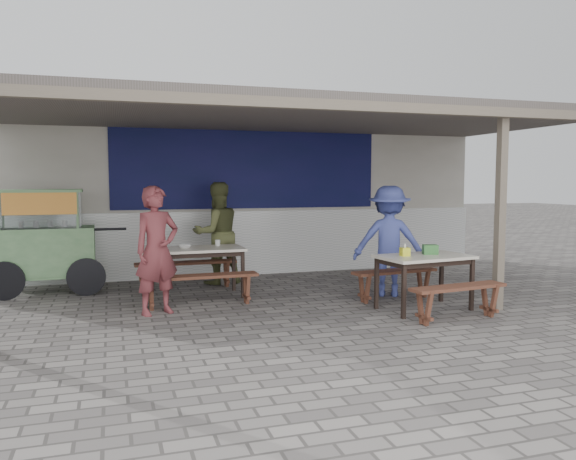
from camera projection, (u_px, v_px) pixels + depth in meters
The scene contains 17 objects.
ground at pixel (314, 307), 7.86m from camera, with size 60.00×60.00×0.00m, color slate.
back_wall at pixel (252, 183), 11.11m from camera, with size 9.00×1.28×3.50m.
warung_roof at pixel (295, 118), 8.48m from camera, with size 9.00×4.21×2.81m.
table_left at pixel (192, 253), 8.47m from camera, with size 1.55×0.75×0.75m.
bench_left_street at pixel (200, 282), 7.85m from camera, with size 1.64×0.30×0.45m.
bench_left_wall at pixel (186, 268), 9.15m from camera, with size 1.64×0.30×0.45m.
table_right at pixel (424, 261), 7.64m from camera, with size 1.32×0.89×0.75m.
bench_right_street at pixel (458, 295), 7.06m from camera, with size 1.36×0.44×0.45m.
bench_right_wall at pixel (395, 278), 8.29m from camera, with size 1.36×0.44×0.45m.
vendor_cart at pixel (46, 237), 8.74m from camera, with size 2.05×0.80×1.63m.
patron_street_side at pixel (157, 250), 7.38m from camera, with size 0.62×0.41×1.70m, color brown.
patron_wall_side at pixel (217, 233), 9.59m from camera, with size 0.85×0.66×1.74m, color brown.
patron_right_table at pixel (389, 241), 8.58m from camera, with size 1.09×0.63×1.69m, color #3F4996.
tissue_box at pixel (405, 252), 7.57m from camera, with size 0.11×0.11×0.11m, color yellow.
donation_box at pixel (430, 250), 7.75m from camera, with size 0.20×0.13×0.13m, color #316E30.
condiment_jar at pixel (218, 243), 8.81m from camera, with size 0.08×0.08×0.09m, color beige.
condiment_bowl at pixel (185, 246), 8.48m from camera, with size 0.22×0.22×0.05m, color silver.
Camera 1 is at (-2.68, -7.26, 1.76)m, focal length 35.00 mm.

